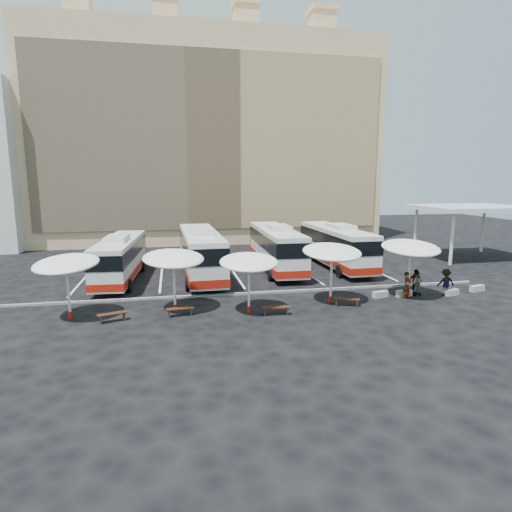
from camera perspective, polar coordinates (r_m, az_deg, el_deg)
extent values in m
plane|color=black|center=(28.89, -0.80, -5.40)|extent=(120.00, 120.00, 0.00)
cube|color=tan|center=(59.78, -6.53, 14.67)|extent=(42.00, 18.00, 25.00)
cube|color=tan|center=(50.70, -5.65, 14.93)|extent=(40.00, 0.30, 20.00)
cube|color=tan|center=(61.34, -22.65, 27.73)|extent=(3.00, 3.00, 4.00)
cube|color=tan|center=(60.52, -12.04, 28.51)|extent=(3.00, 3.00, 4.00)
cube|color=tan|center=(61.34, -1.37, 28.46)|extent=(3.00, 3.00, 4.00)
cube|color=tan|center=(62.10, -1.38, 30.48)|extent=(3.40, 3.40, 0.60)
cube|color=tan|center=(63.73, 8.69, 27.65)|extent=(3.00, 3.00, 4.00)
cube|color=tan|center=(64.46, 8.75, 29.60)|extent=(3.40, 3.40, 0.60)
cube|color=silver|center=(47.38, 26.75, 5.76)|extent=(10.00, 8.00, 0.40)
cylinder|color=silver|center=(42.83, 24.68, 2.06)|extent=(0.30, 0.30, 4.80)
cylinder|color=silver|center=(47.78, 20.51, 3.10)|extent=(0.30, 0.30, 4.80)
cylinder|color=silver|center=(52.41, 27.99, 3.12)|extent=(0.30, 0.30, 4.80)
cube|color=black|center=(29.35, -0.98, -5.00)|extent=(34.00, 0.25, 0.15)
cube|color=white|center=(36.90, -21.86, -2.70)|extent=(0.15, 12.00, 0.01)
cube|color=white|center=(36.24, -12.50, -2.42)|extent=(0.15, 12.00, 0.01)
cube|color=white|center=(36.56, -3.05, -2.08)|extent=(0.15, 12.00, 0.01)
cube|color=white|center=(37.85, 5.98, -1.70)|extent=(0.15, 12.00, 0.01)
cube|color=white|center=(40.00, 14.23, -1.31)|extent=(0.15, 12.00, 0.01)
cube|color=silver|center=(34.65, -17.63, -0.15)|extent=(3.14, 11.42, 2.82)
cube|color=black|center=(34.56, -17.68, 0.77)|extent=(3.20, 11.48, 1.03)
cube|color=#9E170B|center=(34.84, -17.54, -1.82)|extent=(3.20, 11.48, 0.52)
cube|color=#9E170B|center=(40.25, -16.15, 0.29)|extent=(2.42, 0.36, 1.32)
cube|color=silver|center=(33.50, -18.06, 2.26)|extent=(1.70, 2.92, 0.38)
cylinder|color=black|center=(38.30, -18.37, -1.32)|extent=(0.39, 0.96, 0.94)
cylinder|color=black|center=(37.91, -14.89, -1.25)|extent=(0.39, 0.96, 0.94)
cylinder|color=black|center=(31.58, -20.82, -3.85)|extent=(0.39, 0.96, 0.94)
cylinder|color=black|center=(31.10, -16.60, -3.81)|extent=(0.39, 0.96, 0.94)
cube|color=silver|center=(34.47, -7.37, 0.59)|extent=(2.96, 12.80, 3.18)
cube|color=black|center=(34.37, -7.39, 1.64)|extent=(3.02, 12.86, 1.17)
cube|color=#9E170B|center=(34.68, -7.32, -1.31)|extent=(3.02, 12.86, 0.58)
cube|color=#9E170B|center=(40.86, -8.16, 0.94)|extent=(2.72, 0.28, 1.49)
cube|color=silver|center=(33.17, -7.27, 3.37)|extent=(1.77, 3.22, 0.42)
cylinder|color=black|center=(38.30, -9.80, -0.85)|extent=(0.40, 1.07, 1.06)
cylinder|color=black|center=(38.51, -5.85, -0.69)|extent=(0.40, 1.07, 1.06)
cylinder|color=black|center=(30.53, -9.05, -3.65)|extent=(0.40, 1.07, 1.06)
cylinder|color=black|center=(30.79, -4.11, -3.43)|extent=(0.40, 1.07, 1.06)
cube|color=silver|center=(37.12, 2.68, 1.27)|extent=(2.94, 12.49, 3.11)
cube|color=black|center=(37.03, 2.69, 2.22)|extent=(3.01, 12.56, 1.14)
cube|color=#9E170B|center=(37.31, 2.67, -0.46)|extent=(3.01, 12.56, 0.57)
cube|color=#9E170B|center=(43.26, 0.95, 1.52)|extent=(2.66, 0.28, 1.45)
cube|color=silver|center=(35.88, 3.06, 3.80)|extent=(1.74, 3.15, 0.41)
cylinder|color=black|center=(40.64, -0.19, -0.08)|extent=(0.39, 1.05, 1.04)
cylinder|color=black|center=(41.13, 3.37, 0.02)|extent=(0.39, 1.05, 1.04)
cylinder|color=black|center=(33.16, 1.98, -2.44)|extent=(0.39, 1.05, 1.04)
cylinder|color=black|center=(33.76, 6.29, -2.27)|extent=(0.39, 1.05, 1.04)
cube|color=silver|center=(38.76, 10.58, 1.46)|extent=(2.72, 12.32, 3.07)
cube|color=black|center=(38.67, 10.61, 2.36)|extent=(2.78, 12.38, 1.13)
cube|color=#9E170B|center=(38.94, 10.53, -0.18)|extent=(2.78, 12.38, 0.56)
cube|color=#9E170B|center=(44.54, 7.55, 1.66)|extent=(2.62, 0.24, 1.43)
cube|color=silver|center=(37.60, 11.26, 3.84)|extent=(1.68, 3.09, 0.41)
cylinder|color=black|center=(41.86, 7.04, 0.13)|extent=(0.37, 1.03, 1.02)
cylinder|color=black|center=(42.75, 10.29, 0.25)|extent=(0.37, 1.03, 1.02)
cylinder|color=black|center=(34.82, 11.11, -2.03)|extent=(0.37, 1.03, 1.02)
cylinder|color=black|center=(35.88, 14.88, -1.82)|extent=(0.37, 1.03, 1.02)
cylinder|color=silver|center=(26.21, -23.72, -4.39)|extent=(0.18, 0.18, 3.11)
cylinder|color=#9E170B|center=(26.56, -23.51, -7.21)|extent=(0.29, 0.29, 0.41)
ellipsoid|color=silver|center=(25.88, -23.97, -0.94)|extent=(4.50, 4.53, 1.07)
cylinder|color=silver|center=(25.82, -10.82, -3.87)|extent=(0.18, 0.18, 3.15)
cylinder|color=#9E170B|center=(26.18, -10.72, -6.76)|extent=(0.28, 0.28, 0.42)
ellipsoid|color=silver|center=(25.48, -10.95, -0.31)|extent=(4.38, 4.42, 1.08)
cylinder|color=silver|center=(25.08, -0.95, -4.27)|extent=(0.15, 0.15, 3.00)
cylinder|color=#9E170B|center=(25.44, -0.95, -7.11)|extent=(0.23, 0.23, 0.40)
ellipsoid|color=silver|center=(24.74, -0.96, -0.79)|extent=(3.61, 3.66, 1.03)
cylinder|color=silver|center=(27.46, 9.98, -2.89)|extent=(0.15, 0.15, 3.24)
cylinder|color=#9E170B|center=(27.81, 9.89, -5.72)|extent=(0.24, 0.24, 0.43)
ellipsoid|color=silver|center=(27.14, 10.09, 0.56)|extent=(3.73, 3.77, 1.11)
cylinder|color=silver|center=(30.05, 19.74, -2.16)|extent=(0.16, 0.16, 3.30)
cylinder|color=#9E170B|center=(30.37, 19.58, -4.80)|extent=(0.25, 0.25, 0.44)
ellipsoid|color=silver|center=(29.75, 19.94, 1.05)|extent=(3.90, 3.95, 1.13)
cube|color=black|center=(25.08, -18.63, -7.31)|extent=(1.64, 0.90, 0.06)
cube|color=black|center=(25.06, -20.03, -7.99)|extent=(0.19, 0.40, 0.42)
cube|color=black|center=(25.27, -17.17, -7.67)|extent=(0.19, 0.40, 0.42)
cube|color=black|center=(25.12, -10.09, -6.90)|extent=(1.61, 0.63, 0.06)
cube|color=black|center=(25.11, -11.50, -7.53)|extent=(0.12, 0.40, 0.42)
cube|color=black|center=(25.29, -8.66, -7.31)|extent=(0.12, 0.40, 0.42)
cube|color=black|center=(24.94, 2.68, -6.84)|extent=(1.66, 0.58, 0.07)
cube|color=black|center=(24.92, 1.18, -7.44)|extent=(0.10, 0.42, 0.43)
cube|color=black|center=(25.11, 4.15, -7.33)|extent=(0.10, 0.42, 0.43)
cube|color=black|center=(27.25, 12.00, -5.60)|extent=(1.63, 0.97, 0.06)
cube|color=black|center=(27.30, 10.64, -6.05)|extent=(0.21, 0.40, 0.42)
cube|color=black|center=(27.35, 13.31, -6.13)|extent=(0.21, 0.40, 0.42)
cube|color=gray|center=(29.78, 16.22, -4.93)|extent=(1.15, 0.63, 0.41)
cube|color=gray|center=(30.53, 19.13, -4.71)|extent=(1.16, 0.56, 0.42)
cube|color=gray|center=(32.01, 24.64, -4.43)|extent=(1.11, 0.62, 0.40)
cube|color=gray|center=(33.87, 27.38, -3.86)|extent=(1.19, 0.62, 0.42)
imported|color=black|center=(29.80, 19.47, -3.72)|extent=(0.78, 0.69, 1.80)
imported|color=black|center=(30.85, 20.56, -3.43)|extent=(0.93, 0.79, 1.70)
imported|color=black|center=(31.21, 20.46, -3.23)|extent=(1.02, 0.43, 1.74)
imported|color=black|center=(31.58, 23.98, -3.23)|extent=(1.28, 0.86, 1.84)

